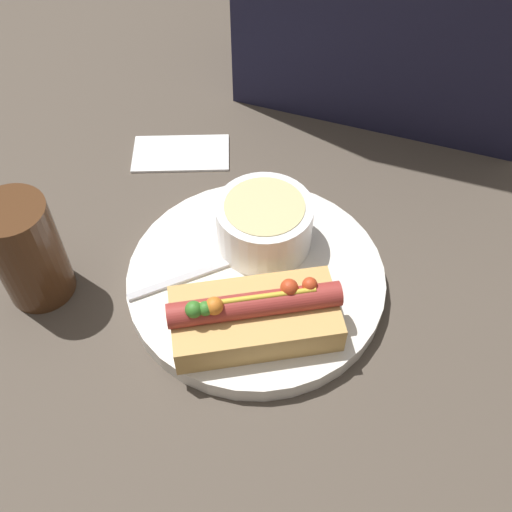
{
  "coord_description": "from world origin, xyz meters",
  "views": [
    {
      "loc": [
        0.12,
        -0.34,
        0.49
      ],
      "look_at": [
        0.0,
        0.0,
        0.05
      ],
      "focal_mm": 42.0,
      "sensor_mm": 36.0,
      "label": 1
    }
  ],
  "objects_px": {
    "spoon": "(241,257)",
    "soup_bowl": "(264,222)",
    "hot_dog": "(254,315)",
    "drinking_glass": "(27,251)"
  },
  "relations": [
    {
      "from": "spoon",
      "to": "soup_bowl",
      "type": "bearing_deg",
      "value": 21.92
    },
    {
      "from": "hot_dog",
      "to": "soup_bowl",
      "type": "distance_m",
      "value": 0.11
    },
    {
      "from": "soup_bowl",
      "to": "hot_dog",
      "type": "bearing_deg",
      "value": -75.86
    },
    {
      "from": "hot_dog",
      "to": "soup_bowl",
      "type": "xyz_separation_m",
      "value": [
        -0.03,
        0.1,
        0.01
      ]
    },
    {
      "from": "drinking_glass",
      "to": "spoon",
      "type": "bearing_deg",
      "value": 25.27
    },
    {
      "from": "hot_dog",
      "to": "drinking_glass",
      "type": "bearing_deg",
      "value": 154.93
    },
    {
      "from": "hot_dog",
      "to": "spoon",
      "type": "relative_size",
      "value": 1.31
    },
    {
      "from": "soup_bowl",
      "to": "drinking_glass",
      "type": "bearing_deg",
      "value": -149.28
    },
    {
      "from": "spoon",
      "to": "drinking_glass",
      "type": "distance_m",
      "value": 0.2
    },
    {
      "from": "soup_bowl",
      "to": "spoon",
      "type": "height_order",
      "value": "soup_bowl"
    }
  ]
}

